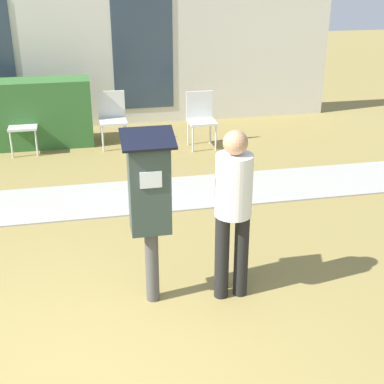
# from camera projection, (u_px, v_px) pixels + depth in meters

# --- Properties ---
(sidewalk) EXTENTS (12.00, 1.10, 0.02)m
(sidewalk) POSITION_uv_depth(u_px,v_px,m) (71.00, 202.00, 6.84)
(sidewalk) COLOR #A3A099
(sidewalk) RESTS_ON ground
(building_facade) EXTENTS (10.00, 0.26, 3.20)m
(building_facade) POSITION_uv_depth(u_px,v_px,m) (63.00, 38.00, 9.44)
(building_facade) COLOR silver
(building_facade) RESTS_ON ground
(parking_meter) EXTENTS (0.44, 0.31, 1.59)m
(parking_meter) POSITION_uv_depth(u_px,v_px,m) (150.00, 197.00, 4.49)
(parking_meter) COLOR #4C4C4C
(parking_meter) RESTS_ON ground
(person_standing) EXTENTS (0.32, 0.32, 1.58)m
(person_standing) POSITION_uv_depth(u_px,v_px,m) (233.00, 203.00, 4.59)
(person_standing) COLOR black
(person_standing) RESTS_ON ground
(outdoor_chair_left) EXTENTS (0.44, 0.44, 0.90)m
(outdoor_chair_left) POSITION_uv_depth(u_px,v_px,m) (23.00, 120.00, 8.50)
(outdoor_chair_left) COLOR silver
(outdoor_chair_left) RESTS_ON ground
(outdoor_chair_middle) EXTENTS (0.44, 0.44, 0.90)m
(outdoor_chair_middle) POSITION_uv_depth(u_px,v_px,m) (112.00, 115.00, 8.78)
(outdoor_chair_middle) COLOR silver
(outdoor_chair_middle) RESTS_ON ground
(outdoor_chair_right) EXTENTS (0.44, 0.44, 0.90)m
(outdoor_chair_right) POSITION_uv_depth(u_px,v_px,m) (201.00, 115.00, 8.76)
(outdoor_chair_right) COLOR silver
(outdoor_chair_right) RESTS_ON ground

